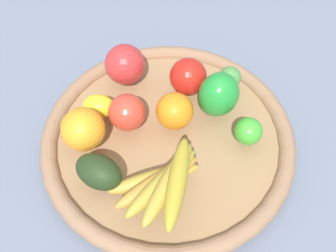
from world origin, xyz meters
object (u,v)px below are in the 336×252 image
orange_0 (83,129)px  apple_0 (127,112)px  avocado (99,172)px  banana_bunch (163,182)px  lemon_0 (99,106)px  lime_1 (230,77)px  apple_1 (125,64)px  lime_0 (248,131)px  orange_1 (175,111)px  bell_pepper (219,95)px  apple_2 (188,77)px

orange_0 → apple_0: bearing=-98.4°
avocado → apple_0: (0.07, -0.10, 0.01)m
banana_bunch → lemon_0: banana_bunch is taller
banana_bunch → lemon_0: bearing=-1.0°
lemon_0 → lime_1: size_ratio=1.36×
apple_1 → lime_1: bearing=-132.1°
apple_1 → lemon_0: (-0.04, 0.09, -0.02)m
orange_0 → avocado: bearing=166.3°
apple_1 → avocado: (-0.17, 0.16, -0.01)m
lemon_0 → avocado: (-0.12, 0.07, 0.01)m
lime_0 → lime_1: 0.13m
apple_1 → lime_0: bearing=-160.3°
banana_bunch → orange_1: bearing=-44.7°
banana_bunch → apple_0: (0.15, -0.03, -0.01)m
orange_0 → bell_pepper: bearing=-110.2°
lime_0 → orange_1: bearing=36.7°
lemon_0 → lime_1: (-0.09, -0.24, -0.00)m
apple_0 → lemon_0: bearing=29.6°
orange_0 → apple_0: 0.08m
apple_2 → lime_0: size_ratio=1.44×
banana_bunch → avocado: banana_bunch is taller
apple_2 → lime_0: apple_2 is taller
avocado → apple_0: bearing=-55.7°
orange_0 → orange_1: orange_0 is taller
lemon_0 → orange_0: bearing=126.7°
bell_pepper → orange_0: (0.09, 0.24, -0.01)m
apple_1 → bell_pepper: size_ratio=0.89×
lime_0 → avocado: avocado is taller
apple_1 → orange_1: size_ratio=1.16×
bell_pepper → avocado: 0.26m
apple_2 → apple_0: size_ratio=1.06×
apple_0 → lime_1: size_ratio=1.54×
bell_pepper → lime_0: bearing=-92.9°
lime_0 → orange_1: orange_1 is taller
avocado → apple_0: apple_0 is taller
banana_bunch → apple_0: 0.16m
bell_pepper → avocado: bearing=176.9°
apple_1 → bell_pepper: bearing=-151.6°
lime_0 → avocado: 0.27m
apple_1 → avocado: bearing=135.6°
apple_2 → bell_pepper: 0.08m
apple_2 → avocado: apple_2 is taller
avocado → lime_1: (0.03, -0.32, -0.01)m
apple_2 → lime_1: (-0.04, -0.07, -0.01)m
avocado → apple_0: size_ratio=1.22×
apple_2 → apple_1: size_ratio=0.91×
bell_pepper → orange_1: 0.09m
apple_2 → lemon_0: 0.18m
apple_2 → orange_0: orange_0 is taller
apple_0 → lime_1: (-0.04, -0.21, -0.01)m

